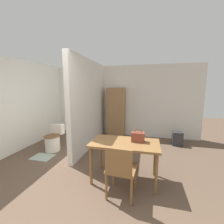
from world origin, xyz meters
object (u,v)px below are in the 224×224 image
Objects in this scene: dining_table at (125,146)px; handbag at (138,137)px; wooden_cabinet at (116,113)px; toilet at (54,140)px; space_heater at (177,139)px; wooden_chair at (121,168)px.

dining_table is 0.30m from handbag.
wooden_cabinet is at bearing 105.73° from dining_table.
wooden_cabinet is (1.44, 1.59, 0.58)m from toilet.
toilet is at bearing -132.19° from wooden_cabinet.
space_heater is at bearing 62.24° from handbag.
dining_table is at bearing -74.27° from wooden_cabinet.
handbag is 2.59m from wooden_cabinet.
toilet is at bearing -160.89° from space_heater.
toilet is 2.77× the size of handbag.
wooden_cabinet is (-0.70, 2.50, 0.20)m from dining_table.
toilet is at bearing 160.87° from handbag.
wooden_chair is at bearing -116.36° from space_heater.
wooden_cabinet reaches higher than toilet.
space_heater is at bearing 19.11° from toilet.
handbag is (2.38, -0.82, 0.55)m from toilet.
toilet is (-2.16, 1.39, -0.21)m from wooden_chair.
wooden_cabinet reaches higher than wooden_chair.
space_heater is (3.44, 1.19, -0.08)m from toilet.
space_heater is (1.99, -0.40, -0.66)m from wooden_cabinet.
dining_table is 2.61m from wooden_cabinet.
handbag is at bearing -117.76° from space_heater.
dining_table is 0.71× the size of wooden_cabinet.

